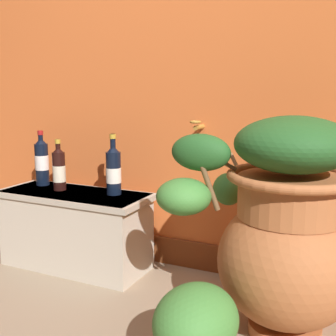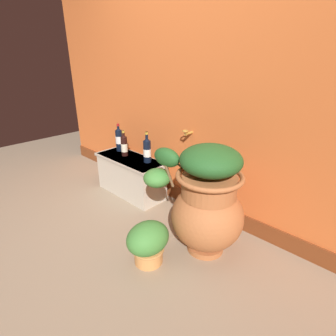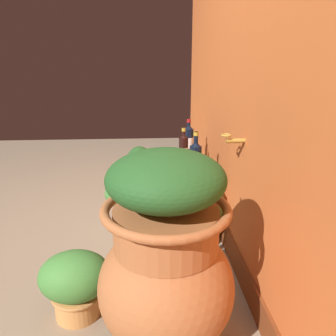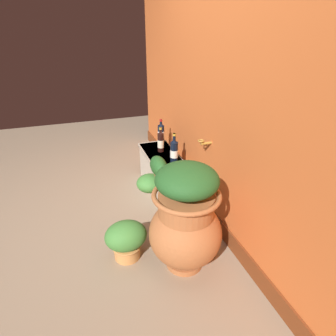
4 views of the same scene
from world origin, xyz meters
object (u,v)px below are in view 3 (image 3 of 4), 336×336
wine_bottle_middle (195,160)px  potted_shrub (76,282)px  wine_bottle_left (183,149)px  wine_bottle_right (188,141)px  terracotta_urn (165,256)px

wine_bottle_middle → potted_shrub: size_ratio=0.95×
wine_bottle_left → wine_bottle_right: bearing=161.1°
wine_bottle_middle → wine_bottle_left: bearing=-172.5°
terracotta_urn → potted_shrub: bearing=-116.1°
wine_bottle_right → terracotta_urn: bearing=-10.7°
wine_bottle_left → wine_bottle_middle: wine_bottle_middle is taller
terracotta_urn → wine_bottle_right: (-1.42, 0.27, 0.13)m
potted_shrub → wine_bottle_middle: bearing=137.7°
terracotta_urn → wine_bottle_right: bearing=169.3°
wine_bottle_left → terracotta_urn: bearing=-9.5°
wine_bottle_left → potted_shrub: bearing=-30.5°
potted_shrub → wine_bottle_left: bearing=149.5°
wine_bottle_right → potted_shrub: 1.45m
terracotta_urn → wine_bottle_right: size_ratio=2.77×
wine_bottle_left → wine_bottle_right: (-0.17, 0.06, 0.02)m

